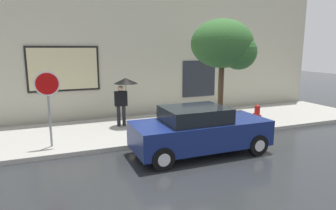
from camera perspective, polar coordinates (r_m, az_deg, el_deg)
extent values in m
plane|color=#282B2D|center=(9.21, 3.01, -9.43)|extent=(60.00, 60.00, 0.00)
cube|color=#A3A099|center=(11.85, -3.11, -4.40)|extent=(20.00, 4.00, 0.15)
cube|color=beige|center=(13.82, -6.68, 12.09)|extent=(20.00, 0.40, 7.00)
cube|color=black|center=(13.13, -19.51, 6.61)|extent=(2.89, 0.06, 1.88)
cube|color=beige|center=(13.10, -19.51, 6.60)|extent=(2.73, 0.03, 1.72)
cube|color=#262B33|center=(14.90, 6.02, 5.08)|extent=(1.80, 0.04, 1.80)
cone|color=#99999E|center=(15.42, 11.03, 10.35)|extent=(0.22, 0.24, 0.24)
cube|color=navy|center=(9.14, 6.26, -5.39)|extent=(4.18, 1.74, 0.77)
cube|color=black|center=(8.90, 5.15, -1.80)|extent=(1.88, 1.53, 0.44)
cylinder|color=black|center=(10.66, 11.55, -4.99)|extent=(0.64, 0.22, 0.64)
cylinder|color=silver|center=(10.66, 11.55, -4.99)|extent=(0.35, 0.24, 0.35)
cylinder|color=black|center=(9.43, 16.91, -7.36)|extent=(0.64, 0.22, 0.64)
cylinder|color=silver|center=(9.43, 16.91, -7.36)|extent=(0.35, 0.24, 0.35)
cylinder|color=black|center=(9.37, -4.54, -7.02)|extent=(0.64, 0.22, 0.64)
cylinder|color=silver|center=(9.37, -4.54, -7.02)|extent=(0.35, 0.24, 0.35)
cylinder|color=black|center=(7.95, -1.03, -10.34)|extent=(0.64, 0.22, 0.64)
cylinder|color=silver|center=(7.95, -1.03, -10.34)|extent=(0.35, 0.24, 0.35)
cylinder|color=red|center=(12.55, 16.81, -2.00)|extent=(0.22, 0.22, 0.69)
sphere|color=#AD1814|center=(12.48, 16.90, -0.46)|extent=(0.23, 0.23, 0.23)
cylinder|color=#AD1814|center=(12.42, 17.28, -2.00)|extent=(0.09, 0.12, 0.09)
cylinder|color=#AD1814|center=(12.67, 16.37, -1.70)|extent=(0.09, 0.12, 0.09)
cylinder|color=red|center=(12.62, 16.73, -3.40)|extent=(0.30, 0.30, 0.06)
cylinder|color=black|center=(11.82, -9.51, -2.14)|extent=(0.14, 0.14, 0.82)
cylinder|color=black|center=(11.87, -8.50, -2.06)|extent=(0.14, 0.14, 0.82)
cube|color=black|center=(11.71, -9.10, 1.24)|extent=(0.48, 0.22, 0.58)
sphere|color=tan|center=(11.65, -9.16, 3.18)|extent=(0.22, 0.22, 0.22)
cylinder|color=#4C4C51|center=(11.71, -8.11, 2.51)|extent=(0.02, 0.02, 0.90)
cone|color=black|center=(11.66, -8.17, 4.66)|extent=(0.94, 0.94, 0.22)
cylinder|color=#4C3823|center=(11.64, 10.12, 1.98)|extent=(0.21, 0.21, 2.55)
ellipsoid|color=#33662D|center=(11.50, 10.45, 11.60)|extent=(2.44, 2.08, 1.83)
sphere|color=#33662D|center=(11.55, 13.56, 9.97)|extent=(1.34, 1.34, 1.34)
cylinder|color=gray|center=(9.83, -21.99, -0.90)|extent=(0.07, 0.07, 2.34)
cylinder|color=white|center=(9.67, -22.33, 3.83)|extent=(0.76, 0.02, 0.76)
cylinder|color=red|center=(9.65, -22.33, 3.82)|extent=(0.66, 0.02, 0.66)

